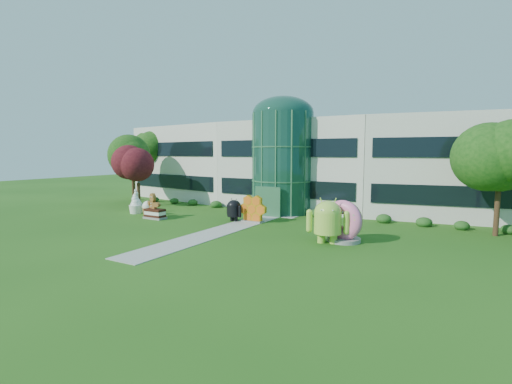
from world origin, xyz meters
The scene contains 14 objects.
ground centered at (0.00, 0.00, 0.00)m, with size 140.00×140.00×0.00m, color #215114.
building centered at (0.00, 18.00, 4.65)m, with size 46.00×15.00×9.30m, color beige, non-canonical shape.
atrium centered at (0.00, 12.00, 4.90)m, with size 6.00×6.00×9.80m, color #194738.
walkway centered at (0.00, 2.00, 0.02)m, with size 2.40×20.00×0.04m, color #9E9E93.
tree_red centered at (-15.50, 7.50, 3.00)m, with size 4.00×4.00×6.00m, color #3F0C14, non-canonical shape.
trees_backdrop centered at (0.00, 13.00, 4.20)m, with size 52.00×8.00×8.40m, color #134010, non-canonical shape.
android_green centered at (8.30, 1.84, 1.65)m, with size 2.92×1.94×3.31m, color #A8D544, non-canonical shape.
android_black centered at (-1.39, 5.32, 1.10)m, with size 1.93×1.30×2.20m, color black, non-canonical shape.
donut centered at (9.12, 2.79, 1.42)m, with size 2.74×1.32×2.85m, color #E65786, non-canonical shape.
gingerbread centered at (-8.63, 2.92, 1.17)m, with size 2.52×0.97×2.33m, color brown, non-canonical shape.
ice_cream_sandwich centered at (-8.24, 2.74, 0.46)m, with size 2.06×1.03×0.92m, color black, non-canonical shape.
honeycomb centered at (0.27, 5.74, 1.05)m, with size 2.68×0.96×2.10m, color orange, non-canonical shape.
froyo centered at (-12.12, 4.04, 1.23)m, with size 1.43×1.43×2.45m, color white, non-canonical shape.
cupcake centered at (-10.26, 3.87, 0.70)m, with size 1.17×1.17×1.40m, color white, non-canonical shape.
Camera 1 is at (16.27, -21.21, 5.91)m, focal length 26.00 mm.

